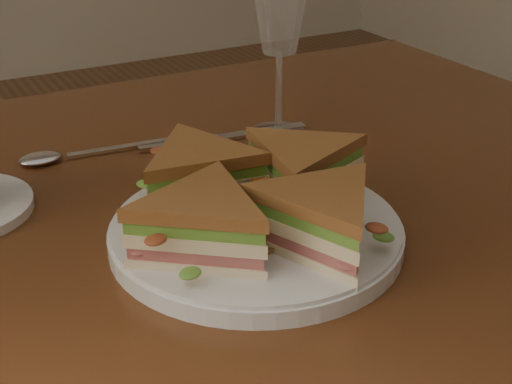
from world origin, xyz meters
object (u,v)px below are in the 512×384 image
sandwich_wedges (256,197)px  knife (219,139)px  table (182,278)px  wine_glass (280,10)px  spoon (61,156)px  plate (256,233)px

sandwich_wedges → knife: 0.25m
sandwich_wedges → knife: bearing=71.7°
table → wine_glass: size_ratio=5.60×
table → spoon: size_ratio=6.53×
table → sandwich_wedges: sandwich_wedges is taller
table → wine_glass: wine_glass is taller
table → spoon: (-0.08, 0.15, 0.10)m
plate → spoon: size_ratio=1.46×
plate → spoon: bearing=111.8°
table → plate: 0.16m
table → sandwich_wedges: 0.19m
plate → spoon: plate is taller
table → sandwich_wedges: bearing=-76.1°
spoon → plate: bearing=-63.0°
table → plate: plate is taller
spoon → sandwich_wedges: bearing=-63.0°
sandwich_wedges → table: bearing=103.9°
spoon → knife: size_ratio=0.85×
sandwich_wedges → wine_glass: bearing=55.1°
knife → wine_glass: wine_glass is taller
table → sandwich_wedges: (0.03, -0.12, 0.14)m
plate → wine_glass: (0.15, 0.22, 0.15)m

